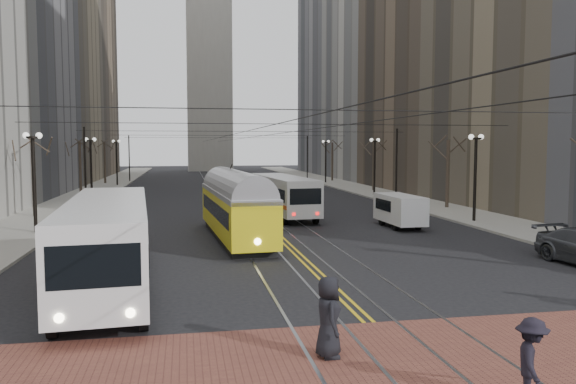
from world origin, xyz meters
name	(u,v)px	position (x,y,z in m)	size (l,w,h in m)	color
ground	(359,313)	(0.00, 0.00, 0.00)	(260.00, 260.00, 0.00)	black
sidewalk_left	(90,194)	(-15.00, 45.00, 0.07)	(5.00, 140.00, 0.15)	gray
sidewalk_right	(365,190)	(15.00, 45.00, 0.07)	(5.00, 140.00, 0.15)	gray
crosswalk_band	(410,362)	(0.00, -4.00, 0.01)	(25.00, 6.00, 0.01)	brown
streetcar_rails	(233,193)	(0.00, 45.00, 0.00)	(4.80, 130.00, 0.02)	gray
centre_lines	(233,193)	(0.00, 45.00, 0.01)	(0.42, 130.00, 0.01)	gold
building_left_far	(62,58)	(-25.50, 86.00, 20.00)	(16.00, 20.00, 40.00)	brown
building_right_mid	(450,44)	(25.50, 46.00, 17.00)	(16.00, 20.00, 34.00)	brown
building_right_midfar	(402,7)	(27.50, 66.00, 26.00)	(20.00, 20.00, 52.00)	#B1AFA6
building_right_far	(351,66)	(25.50, 86.00, 20.00)	(16.00, 20.00, 40.00)	slate
lamp_posts	(250,175)	(0.00, 28.75, 2.80)	(27.60, 57.20, 5.60)	black
street_trees	(242,171)	(0.00, 35.25, 2.80)	(31.68, 53.28, 5.60)	#382D23
trolley_wires	(243,161)	(0.00, 34.83, 3.77)	(25.96, 120.00, 6.60)	black
transit_bus	(108,244)	(-7.94, 4.55, 1.59)	(2.65, 12.71, 3.18)	silver
streetcar	(235,213)	(-2.50, 14.37, 1.47)	(2.31, 12.45, 2.94)	yellow
rear_bus	(283,196)	(1.80, 23.73, 1.45)	(2.42, 11.12, 2.90)	silver
cargo_van	(400,211)	(8.02, 16.87, 1.02)	(1.77, 4.61, 2.04)	white
sedan_grey	(293,195)	(4.52, 33.98, 0.68)	(1.60, 3.97, 1.35)	#414349
pedestrian_a	(328,317)	(-1.84, -3.34, 1.00)	(0.97, 0.63, 1.98)	black
pedestrian_d	(532,361)	(1.47, -6.50, 0.88)	(1.13, 0.65, 1.74)	black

